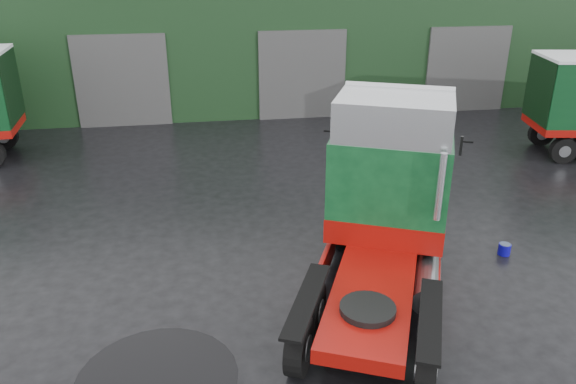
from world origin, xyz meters
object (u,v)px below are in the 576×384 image
object	(u,v)px
hero_tractor	(381,217)
wash_bucket	(504,249)
warehouse	(282,31)
tree_back_b	(371,2)

from	to	relation	value
hero_tractor	wash_bucket	distance (m)	4.81
hero_tractor	warehouse	bearing A→B (deg)	110.79
warehouse	wash_bucket	bearing A→B (deg)	-81.62
hero_tractor	tree_back_b	size ratio (longest dim) A/B	0.94
warehouse	hero_tractor	distance (m)	21.26
wash_bucket	tree_back_b	bearing A→B (deg)	80.16
hero_tractor	wash_bucket	size ratio (longest dim) A/B	22.54
warehouse	tree_back_b	size ratio (longest dim) A/B	4.32
warehouse	wash_bucket	xyz separation A→B (m)	(2.88, -19.53, -3.01)
tree_back_b	hero_tractor	bearing A→B (deg)	-106.32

